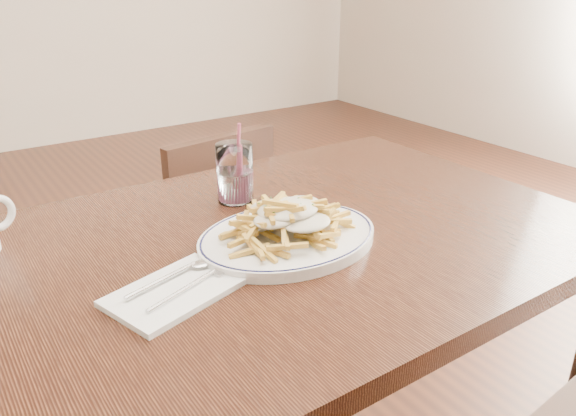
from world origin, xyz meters
TOP-DOWN VIEW (x-y plane):
  - table at (0.00, 0.00)m, footprint 1.20×0.80m
  - chair_far at (0.16, 0.64)m, footprint 0.41×0.41m
  - fries_plate at (-0.01, -0.04)m, footprint 0.39×0.35m
  - loaded_fries at (-0.01, -0.04)m, footprint 0.25×0.21m
  - napkin at (-0.25, -0.08)m, footprint 0.22×0.18m
  - cutlery at (-0.25, -0.08)m, footprint 0.19×0.12m
  - water_glass at (0.01, 0.19)m, footprint 0.08×0.08m

SIDE VIEW (x-z plane):
  - chair_far at x=0.16m, z-range 0.05..0.83m
  - table at x=0.00m, z-range 0.30..1.05m
  - napkin at x=-0.25m, z-range 0.75..0.76m
  - fries_plate at x=-0.01m, z-range 0.75..0.77m
  - cutlery at x=-0.25m, z-range 0.76..0.77m
  - water_glass at x=0.01m, z-range 0.72..0.89m
  - loaded_fries at x=-0.01m, z-range 0.77..0.84m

